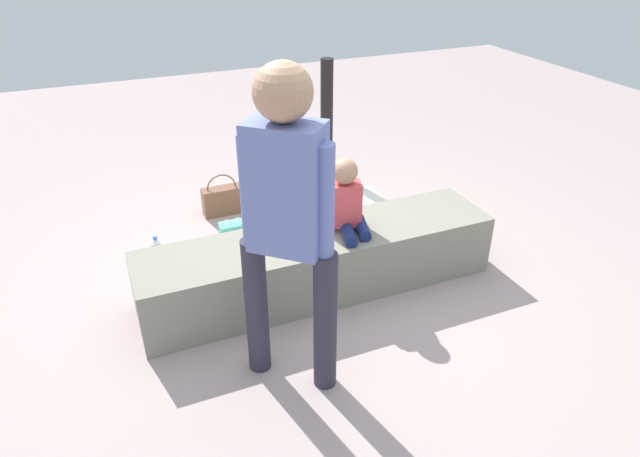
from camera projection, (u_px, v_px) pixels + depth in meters
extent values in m
plane|color=#AB9795|center=(319.00, 288.00, 3.78)|extent=(12.00, 12.00, 0.00)
cube|color=gray|center=(319.00, 262.00, 3.68)|extent=(2.33, 0.53, 0.42)
cylinder|color=navy|center=(348.00, 233.00, 3.52)|extent=(0.14, 0.26, 0.08)
cylinder|color=navy|center=(362.00, 227.00, 3.59)|extent=(0.14, 0.26, 0.08)
cube|color=#DE4A4E|center=(344.00, 204.00, 3.56)|extent=(0.24, 0.18, 0.28)
sphere|color=tan|center=(345.00, 171.00, 3.45)|extent=(0.16, 0.16, 0.16)
cylinder|color=tan|center=(330.00, 210.00, 3.50)|extent=(0.05, 0.05, 0.21)
cylinder|color=tan|center=(358.00, 199.00, 3.63)|extent=(0.05, 0.05, 0.21)
cylinder|color=#2C2838|center=(325.00, 322.00, 2.83)|extent=(0.12, 0.12, 0.81)
cylinder|color=#2C2838|center=(256.00, 307.00, 2.94)|extent=(0.12, 0.12, 0.81)
cube|color=#6370B4|center=(286.00, 189.00, 2.54)|extent=(0.40, 0.38, 0.62)
sphere|color=tan|center=(283.00, 92.00, 2.32)|extent=(0.26, 0.26, 0.26)
cylinder|color=#6370B4|center=(324.00, 206.00, 2.51)|extent=(0.10, 0.10, 0.59)
cylinder|color=#6370B4|center=(250.00, 194.00, 2.62)|extent=(0.10, 0.10, 0.59)
cylinder|color=white|center=(292.00, 236.00, 3.55)|extent=(0.22, 0.22, 0.01)
cylinder|color=olive|center=(292.00, 232.00, 3.54)|extent=(0.10, 0.10, 0.05)
cylinder|color=silver|center=(292.00, 229.00, 3.52)|extent=(0.10, 0.10, 0.01)
cube|color=silver|center=(302.00, 234.00, 3.56)|extent=(0.11, 0.04, 0.00)
cube|color=#59C6B2|center=(234.00, 239.00, 4.08)|extent=(0.18, 0.11, 0.27)
torus|color=white|center=(227.00, 224.00, 4.00)|extent=(0.07, 0.01, 0.07)
torus|color=white|center=(238.00, 222.00, 4.03)|extent=(0.07, 0.01, 0.07)
cylinder|color=black|center=(326.00, 180.00, 5.24)|extent=(0.36, 0.36, 0.04)
cylinder|color=black|center=(327.00, 122.00, 4.96)|extent=(0.11, 0.11, 1.10)
cylinder|color=silver|center=(157.00, 252.00, 4.03)|extent=(0.07, 0.07, 0.16)
cone|color=silver|center=(155.00, 241.00, 3.98)|extent=(0.06, 0.06, 0.03)
cylinder|color=blue|center=(155.00, 238.00, 3.97)|extent=(0.03, 0.03, 0.02)
cylinder|color=red|center=(284.00, 204.00, 4.76)|extent=(0.07, 0.07, 0.10)
cube|color=white|center=(364.00, 203.00, 4.75)|extent=(0.28, 0.31, 0.12)
cube|color=black|center=(337.00, 229.00, 4.29)|extent=(0.34, 0.13, 0.20)
torus|color=black|center=(337.00, 218.00, 4.24)|extent=(0.25, 0.01, 0.25)
cube|color=brown|center=(223.00, 201.00, 4.66)|extent=(0.33, 0.12, 0.23)
torus|color=brown|center=(222.00, 188.00, 4.61)|extent=(0.24, 0.01, 0.24)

